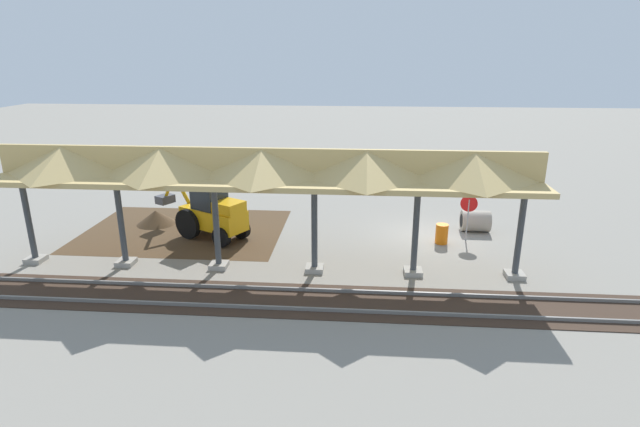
{
  "coord_description": "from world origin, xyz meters",
  "views": [
    {
      "loc": [
        3.32,
        22.46,
        8.26
      ],
      "look_at": [
        4.95,
        1.92,
        1.6
      ],
      "focal_mm": 28.0,
      "sensor_mm": 36.0,
      "label": 1
    }
  ],
  "objects_px": {
    "concrete_pipe": "(475,221)",
    "backhoe": "(211,211)",
    "traffic_barrel": "(442,234)",
    "stop_sign": "(469,208)"
  },
  "relations": [
    {
      "from": "concrete_pipe",
      "to": "traffic_barrel",
      "type": "xyz_separation_m",
      "value": [
        1.87,
        1.79,
        -0.06
      ]
    },
    {
      "from": "backhoe",
      "to": "traffic_barrel",
      "type": "relative_size",
      "value": 5.65
    },
    {
      "from": "traffic_barrel",
      "to": "concrete_pipe",
      "type": "bearing_deg",
      "value": -136.15
    },
    {
      "from": "backhoe",
      "to": "traffic_barrel",
      "type": "bearing_deg",
      "value": -179.82
    },
    {
      "from": "concrete_pipe",
      "to": "traffic_barrel",
      "type": "height_order",
      "value": "concrete_pipe"
    },
    {
      "from": "concrete_pipe",
      "to": "backhoe",
      "type": "bearing_deg",
      "value": 8.33
    },
    {
      "from": "concrete_pipe",
      "to": "traffic_barrel",
      "type": "distance_m",
      "value": 2.59
    },
    {
      "from": "stop_sign",
      "to": "traffic_barrel",
      "type": "height_order",
      "value": "stop_sign"
    },
    {
      "from": "stop_sign",
      "to": "concrete_pipe",
      "type": "bearing_deg",
      "value": -116.82
    },
    {
      "from": "stop_sign",
      "to": "traffic_barrel",
      "type": "relative_size",
      "value": 2.4
    }
  ]
}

